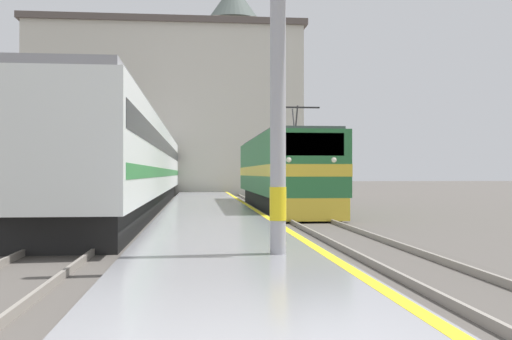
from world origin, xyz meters
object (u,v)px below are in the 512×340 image
(locomotive_train, at_px, (283,173))
(clock_tower, at_px, (233,78))
(catenary_mast, at_px, (283,37))
(passenger_train, at_px, (145,165))

(locomotive_train, bearing_deg, clock_tower, 90.06)
(locomotive_train, height_order, clock_tower, clock_tower)
(locomotive_train, distance_m, catenary_mast, 17.20)
(locomotive_train, relative_size, clock_tower, 0.63)
(catenary_mast, relative_size, clock_tower, 0.35)
(locomotive_train, distance_m, passenger_train, 9.47)
(clock_tower, bearing_deg, catenary_mast, -92.57)
(catenary_mast, bearing_deg, locomotive_train, 81.76)
(locomotive_train, xyz_separation_m, clock_tower, (-0.04, 36.83, 10.22))
(clock_tower, bearing_deg, locomotive_train, -89.94)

